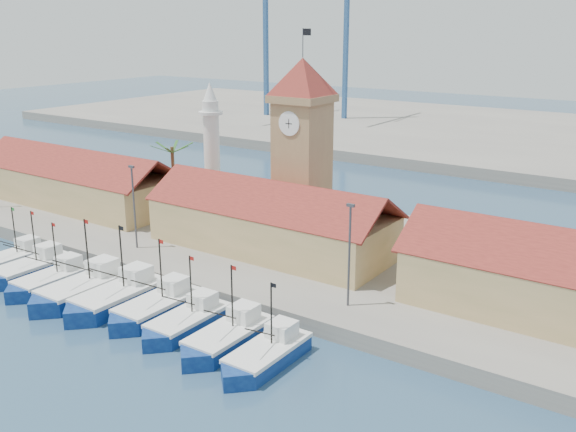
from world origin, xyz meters
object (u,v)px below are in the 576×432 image
Objects in this scene: clock_tower at (302,144)px; minaret at (212,147)px; boat_4 at (116,299)px; boat_0 at (11,261)px.

clock_tower is 1.39× the size of minaret.
boat_4 is at bearing -101.27° from clock_tower.
minaret is at bearing 172.39° from clock_tower.
boat_0 is at bearing -133.44° from clock_tower.
clock_tower is at bearing 46.56° from boat_0.
boat_0 is 33.42m from clock_tower.
minaret is (6.64, 24.85, 9.04)m from boat_0.
boat_0 is at bearing 178.42° from boat_4.
boat_4 is 28.77m from minaret.
minaret is (-15.00, 2.00, -2.23)m from clock_tower.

